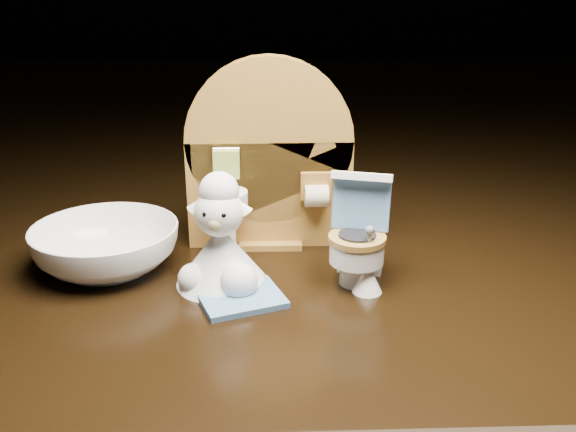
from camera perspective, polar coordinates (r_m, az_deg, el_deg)
name	(u,v)px	position (r m, az deg, el deg)	size (l,w,h in m)	color
backdrop_panel	(269,166)	(0.50, -1.74, 4.48)	(0.13, 0.05, 0.15)	olive
toy_toilet	(359,241)	(0.46, 6.33, -2.25)	(0.05, 0.05, 0.08)	white
bath_mat	(241,298)	(0.44, -4.20, -7.28)	(0.05, 0.04, 0.00)	#4B7099
toilet_brush	(368,275)	(0.45, 7.10, -5.20)	(0.02, 0.02, 0.05)	white
plush_lamb	(221,246)	(0.45, -5.97, -2.71)	(0.07, 0.07, 0.08)	silver
ceramic_bowl	(106,248)	(0.49, -15.87, -2.73)	(0.11, 0.11, 0.03)	white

